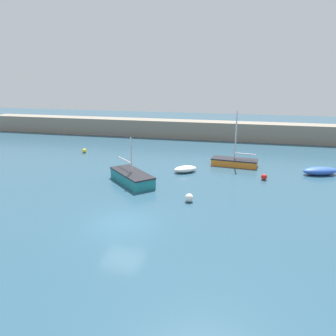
{
  "coord_description": "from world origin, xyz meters",
  "views": [
    {
      "loc": [
        7.02,
        -17.08,
        8.74
      ],
      "look_at": [
        0.31,
        10.8,
        0.52
      ],
      "focal_mm": 35.0,
      "sensor_mm": 36.0,
      "label": 1
    }
  ],
  "objects_px": {
    "dinghy_near_pier": "(185,169)",
    "mooring_buoy_yellow": "(84,151)",
    "open_tender_yellow": "(320,171)",
    "sailboat_tall_mast": "(234,162)",
    "mooring_buoy_white": "(189,198)",
    "mooring_buoy_red": "(264,177)",
    "sailboat_short_mast": "(132,177)"
  },
  "relations": [
    {
      "from": "open_tender_yellow",
      "to": "mooring_buoy_white",
      "type": "height_order",
      "value": "open_tender_yellow"
    },
    {
      "from": "sailboat_tall_mast",
      "to": "sailboat_short_mast",
      "type": "bearing_deg",
      "value": 49.26
    },
    {
      "from": "sailboat_tall_mast",
      "to": "dinghy_near_pier",
      "type": "xyz_separation_m",
      "value": [
        -4.32,
        -3.34,
        -0.11
      ]
    },
    {
      "from": "open_tender_yellow",
      "to": "mooring_buoy_red",
      "type": "height_order",
      "value": "open_tender_yellow"
    },
    {
      "from": "dinghy_near_pier",
      "to": "open_tender_yellow",
      "type": "height_order",
      "value": "open_tender_yellow"
    },
    {
      "from": "sailboat_tall_mast",
      "to": "mooring_buoy_yellow",
      "type": "distance_m",
      "value": 17.2
    },
    {
      "from": "mooring_buoy_white",
      "to": "mooring_buoy_red",
      "type": "height_order",
      "value": "mooring_buoy_white"
    },
    {
      "from": "sailboat_tall_mast",
      "to": "mooring_buoy_white",
      "type": "xyz_separation_m",
      "value": [
        -2.7,
        -10.52,
        -0.1
      ]
    },
    {
      "from": "mooring_buoy_white",
      "to": "sailboat_tall_mast",
      "type": "bearing_deg",
      "value": 75.59
    },
    {
      "from": "mooring_buoy_yellow",
      "to": "mooring_buoy_red",
      "type": "relative_size",
      "value": 0.93
    },
    {
      "from": "dinghy_near_pier",
      "to": "mooring_buoy_yellow",
      "type": "relative_size",
      "value": 5.18
    },
    {
      "from": "dinghy_near_pier",
      "to": "mooring_buoy_white",
      "type": "height_order",
      "value": "mooring_buoy_white"
    },
    {
      "from": "mooring_buoy_white",
      "to": "mooring_buoy_yellow",
      "type": "height_order",
      "value": "mooring_buoy_white"
    },
    {
      "from": "sailboat_short_mast",
      "to": "mooring_buoy_red",
      "type": "xyz_separation_m",
      "value": [
        10.76,
        3.43,
        -0.23
      ]
    },
    {
      "from": "open_tender_yellow",
      "to": "mooring_buoy_yellow",
      "type": "distance_m",
      "value": 24.96
    },
    {
      "from": "sailboat_short_mast",
      "to": "mooring_buoy_yellow",
      "type": "xyz_separation_m",
      "value": [
        -9.05,
        9.06,
        -0.25
      ]
    },
    {
      "from": "dinghy_near_pier",
      "to": "open_tender_yellow",
      "type": "distance_m",
      "value": 12.16
    },
    {
      "from": "sailboat_tall_mast",
      "to": "open_tender_yellow",
      "type": "bearing_deg",
      "value": 176.91
    },
    {
      "from": "dinghy_near_pier",
      "to": "mooring_buoy_yellow",
      "type": "height_order",
      "value": "dinghy_near_pier"
    },
    {
      "from": "dinghy_near_pier",
      "to": "open_tender_yellow",
      "type": "xyz_separation_m",
      "value": [
        11.99,
        2.05,
        0.06
      ]
    },
    {
      "from": "open_tender_yellow",
      "to": "mooring_buoy_white",
      "type": "relative_size",
      "value": 5.7
    },
    {
      "from": "dinghy_near_pier",
      "to": "mooring_buoy_red",
      "type": "distance_m",
      "value": 7.05
    },
    {
      "from": "open_tender_yellow",
      "to": "mooring_buoy_yellow",
      "type": "xyz_separation_m",
      "value": [
        -24.79,
        2.88,
        -0.11
      ]
    },
    {
      "from": "open_tender_yellow",
      "to": "dinghy_near_pier",
      "type": "bearing_deg",
      "value": 171.38
    },
    {
      "from": "dinghy_near_pier",
      "to": "sailboat_short_mast",
      "type": "bearing_deg",
      "value": 11.55
    },
    {
      "from": "sailboat_short_mast",
      "to": "mooring_buoy_white",
      "type": "bearing_deg",
      "value": 14.87
    },
    {
      "from": "dinghy_near_pier",
      "to": "mooring_buoy_white",
      "type": "bearing_deg",
      "value": 66.49
    },
    {
      "from": "sailboat_tall_mast",
      "to": "open_tender_yellow",
      "type": "relative_size",
      "value": 1.59
    },
    {
      "from": "sailboat_tall_mast",
      "to": "mooring_buoy_yellow",
      "type": "bearing_deg",
      "value": 1.17
    },
    {
      "from": "dinghy_near_pier",
      "to": "mooring_buoy_red",
      "type": "xyz_separation_m",
      "value": [
        7.01,
        -0.7,
        -0.04
      ]
    },
    {
      "from": "sailboat_tall_mast",
      "to": "mooring_buoy_white",
      "type": "bearing_deg",
      "value": 82.06
    },
    {
      "from": "sailboat_tall_mast",
      "to": "open_tender_yellow",
      "type": "distance_m",
      "value": 7.77
    }
  ]
}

